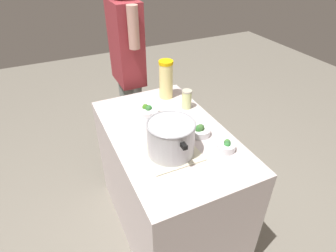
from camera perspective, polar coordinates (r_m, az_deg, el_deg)
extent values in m
plane|color=slate|center=(2.38, 0.00, -18.87)|extent=(8.00, 8.00, 0.00)
cube|color=beige|center=(2.04, 0.00, -11.45)|extent=(1.16, 0.70, 0.88)
cube|color=beige|center=(1.60, 0.55, -5.32)|extent=(0.29, 0.30, 0.01)
cylinder|color=#B7B7BC|center=(1.54, 0.57, -2.49)|extent=(0.26, 0.26, 0.19)
torus|color=#99999E|center=(1.48, 0.59, 0.43)|extent=(0.27, 0.27, 0.01)
cube|color=black|center=(1.40, 3.24, -4.08)|extent=(0.04, 0.02, 0.02)
cube|color=black|center=(1.62, -1.71, 1.89)|extent=(0.04, 0.02, 0.02)
cylinder|color=#F8E68E|center=(2.09, -0.41, 9.14)|extent=(0.10, 0.10, 0.26)
cylinder|color=yellow|center=(2.03, -0.43, 12.80)|extent=(0.11, 0.11, 0.02)
ellipsoid|color=yellow|center=(2.07, -0.60, 10.99)|extent=(0.04, 0.04, 0.01)
cylinder|color=#E1EC9D|center=(1.98, 3.82, 5.33)|extent=(0.07, 0.07, 0.13)
cylinder|color=#B2AD99|center=(1.95, 3.89, 7.07)|extent=(0.07, 0.07, 0.01)
cylinder|color=silver|center=(1.73, 6.51, -1.15)|extent=(0.13, 0.13, 0.04)
ellipsoid|color=#396834|center=(1.72, 6.68, -0.42)|extent=(0.04, 0.04, 0.05)
ellipsoid|color=#2F672A|center=(1.71, 6.15, -0.72)|extent=(0.05, 0.05, 0.06)
ellipsoid|color=#3B662F|center=(1.71, 6.61, -0.44)|extent=(0.05, 0.05, 0.05)
cylinder|color=silver|center=(1.92, -3.86, 2.94)|extent=(0.14, 0.14, 0.04)
ellipsoid|color=#387436|center=(1.91, -4.02, 3.52)|extent=(0.04, 0.04, 0.04)
ellipsoid|color=#23782B|center=(1.92, -3.79, 3.67)|extent=(0.04, 0.04, 0.04)
ellipsoid|color=#3C751D|center=(1.93, -4.60, 3.74)|extent=(0.05, 0.05, 0.05)
cylinder|color=silver|center=(1.64, 11.70, -4.17)|extent=(0.11, 0.11, 0.04)
ellipsoid|color=#3C772F|center=(1.63, 11.94, -3.34)|extent=(0.04, 0.04, 0.04)
ellipsoid|color=#306634|center=(1.63, 11.95, -3.58)|extent=(0.04, 0.04, 0.04)
ellipsoid|color=#327A37|center=(1.62, 11.93, -3.82)|extent=(0.04, 0.04, 0.04)
cylinder|color=slate|center=(2.60, -6.44, -0.40)|extent=(0.14, 0.14, 0.87)
cylinder|color=slate|center=(2.76, -7.85, 1.76)|extent=(0.14, 0.14, 0.87)
cube|color=maroon|center=(2.34, -8.53, 16.30)|extent=(0.34, 0.20, 0.65)
cylinder|color=tan|center=(2.10, -7.06, 19.23)|extent=(0.08, 0.08, 0.30)
cylinder|color=tan|center=(2.49, -10.50, 21.36)|extent=(0.08, 0.08, 0.30)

